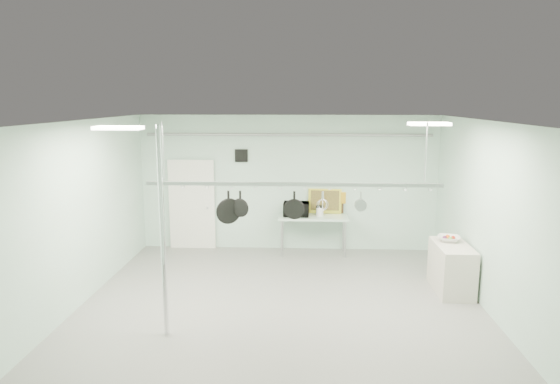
# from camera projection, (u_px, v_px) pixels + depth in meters

# --- Properties ---
(floor) EXTENTS (8.00, 8.00, 0.00)m
(floor) POSITION_uv_depth(u_px,v_px,m) (279.00, 319.00, 8.17)
(floor) COLOR gray
(floor) RESTS_ON ground
(ceiling) EXTENTS (7.00, 8.00, 0.02)m
(ceiling) POSITION_uv_depth(u_px,v_px,m) (279.00, 123.00, 7.59)
(ceiling) COLOR silver
(ceiling) RESTS_ON back_wall
(back_wall) EXTENTS (7.00, 0.02, 3.20)m
(back_wall) POSITION_uv_depth(u_px,v_px,m) (288.00, 183.00, 11.80)
(back_wall) COLOR #A3C3B0
(back_wall) RESTS_ON floor
(right_wall) EXTENTS (0.02, 8.00, 3.20)m
(right_wall) POSITION_uv_depth(u_px,v_px,m) (505.00, 227.00, 7.71)
(right_wall) COLOR #A3C3B0
(right_wall) RESTS_ON floor
(door) EXTENTS (1.10, 0.10, 2.20)m
(door) POSITION_uv_depth(u_px,v_px,m) (192.00, 205.00, 11.96)
(door) COLOR silver
(door) RESTS_ON floor
(wall_vent) EXTENTS (0.30, 0.04, 0.30)m
(wall_vent) POSITION_uv_depth(u_px,v_px,m) (241.00, 156.00, 11.71)
(wall_vent) COLOR black
(wall_vent) RESTS_ON back_wall
(conduit_pipe) EXTENTS (6.60, 0.07, 0.07)m
(conduit_pipe) POSITION_uv_depth(u_px,v_px,m) (288.00, 135.00, 11.50)
(conduit_pipe) COLOR gray
(conduit_pipe) RESTS_ON back_wall
(chrome_pole) EXTENTS (0.08, 0.08, 3.20)m
(chrome_pole) POSITION_uv_depth(u_px,v_px,m) (163.00, 233.00, 7.37)
(chrome_pole) COLOR silver
(chrome_pole) RESTS_ON floor
(prep_table) EXTENTS (1.60, 0.70, 0.91)m
(prep_table) POSITION_uv_depth(u_px,v_px,m) (313.00, 219.00, 11.52)
(prep_table) COLOR #AAC8BB
(prep_table) RESTS_ON floor
(side_cabinet) EXTENTS (0.60, 1.20, 0.90)m
(side_cabinet) POSITION_uv_depth(u_px,v_px,m) (451.00, 268.00, 9.31)
(side_cabinet) COLOR beige
(side_cabinet) RESTS_ON floor
(pot_rack) EXTENTS (4.80, 0.06, 1.00)m
(pot_rack) POSITION_uv_depth(u_px,v_px,m) (293.00, 182.00, 8.05)
(pot_rack) COLOR #B7B7BC
(pot_rack) RESTS_ON ceiling
(light_panel_left) EXTENTS (0.65, 0.30, 0.05)m
(light_panel_left) POSITION_uv_depth(u_px,v_px,m) (118.00, 128.00, 6.92)
(light_panel_left) COLOR white
(light_panel_left) RESTS_ON ceiling
(light_panel_right) EXTENTS (0.65, 0.30, 0.05)m
(light_panel_right) POSITION_uv_depth(u_px,v_px,m) (429.00, 124.00, 8.06)
(light_panel_right) COLOR white
(light_panel_right) RESTS_ON ceiling
(microwave) EXTENTS (0.60, 0.42, 0.32)m
(microwave) POSITION_uv_depth(u_px,v_px,m) (296.00, 209.00, 11.47)
(microwave) COLOR black
(microwave) RESTS_ON prep_table
(coffee_canister) EXTENTS (0.20, 0.20, 0.19)m
(coffee_canister) POSITION_uv_depth(u_px,v_px,m) (320.00, 212.00, 11.51)
(coffee_canister) COLOR silver
(coffee_canister) RESTS_ON prep_table
(painting_large) EXTENTS (0.79, 0.19, 0.58)m
(painting_large) POSITION_uv_depth(u_px,v_px,m) (325.00, 201.00, 11.74)
(painting_large) COLOR yellow
(painting_large) RESTS_ON prep_table
(painting_small) EXTENTS (0.30, 0.09, 0.25)m
(painting_small) POSITION_uv_depth(u_px,v_px,m) (337.00, 208.00, 11.75)
(painting_small) COLOR #301F11
(painting_small) RESTS_ON prep_table
(fruit_bowl) EXTENTS (0.49, 0.49, 0.10)m
(fruit_bowl) POSITION_uv_depth(u_px,v_px,m) (449.00, 239.00, 9.45)
(fruit_bowl) COLOR silver
(fruit_bowl) RESTS_ON side_cabinet
(skillet_left) EXTENTS (0.40, 0.25, 0.56)m
(skillet_left) POSITION_uv_depth(u_px,v_px,m) (229.00, 208.00, 8.18)
(skillet_left) COLOR black
(skillet_left) RESTS_ON pot_rack
(skillet_mid) EXTENTS (0.30, 0.18, 0.44)m
(skillet_mid) POSITION_uv_depth(u_px,v_px,m) (240.00, 204.00, 8.16)
(skillet_mid) COLOR black
(skillet_mid) RESTS_ON pot_rack
(skillet_right) EXTENTS (0.34, 0.09, 0.45)m
(skillet_right) POSITION_uv_depth(u_px,v_px,m) (294.00, 205.00, 8.11)
(skillet_right) COLOR black
(skillet_right) RESTS_ON pot_rack
(whisk) EXTENTS (0.24, 0.24, 0.36)m
(whisk) POSITION_uv_depth(u_px,v_px,m) (323.00, 202.00, 8.08)
(whisk) COLOR silver
(whisk) RESTS_ON pot_rack
(grater) EXTENTS (0.08, 0.04, 0.21)m
(grater) POSITION_uv_depth(u_px,v_px,m) (343.00, 198.00, 8.05)
(grater) COLOR gold
(grater) RESTS_ON pot_rack
(saucepan) EXTENTS (0.22, 0.18, 0.33)m
(saucepan) POSITION_uv_depth(u_px,v_px,m) (361.00, 202.00, 8.05)
(saucepan) COLOR silver
(saucepan) RESTS_ON pot_rack
(fruit_cluster) EXTENTS (0.24, 0.24, 0.09)m
(fruit_cluster) POSITION_uv_depth(u_px,v_px,m) (449.00, 237.00, 9.44)
(fruit_cluster) COLOR #A11F0E
(fruit_cluster) RESTS_ON fruit_bowl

